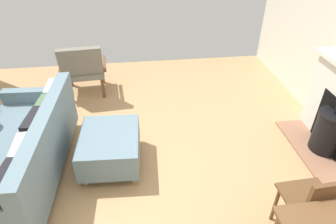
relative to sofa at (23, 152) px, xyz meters
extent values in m
cube|color=tan|center=(-0.96, -0.07, -0.35)|extent=(5.43, 5.40, 0.01)
cube|color=#93664C|center=(-3.21, 0.00, -0.34)|extent=(0.36, 1.16, 0.03)
cube|color=black|center=(-3.41, 0.00, 0.00)|extent=(0.06, 0.64, 0.65)
cylinder|color=black|center=(-3.37, 0.00, -0.08)|extent=(0.35, 0.35, 0.48)
cylinder|color=#B2B2B7|center=(0.37, -0.80, -0.30)|extent=(0.04, 0.04, 0.10)
cylinder|color=#B2B2B7|center=(-0.31, -0.77, -0.30)|extent=(0.04, 0.04, 0.10)
cube|color=slate|center=(0.07, -0.01, -0.09)|extent=(0.94, 1.86, 0.33)
cube|color=slate|center=(-0.29, 0.01, 0.26)|extent=(0.23, 1.83, 0.35)
cube|color=slate|center=(0.03, -0.86, 0.16)|extent=(0.81, 0.16, 0.16)
cube|color=beige|center=(-0.23, -0.66, 0.23)|extent=(0.12, 0.34, 0.34)
cube|color=#4C6B47|center=(-0.21, -0.30, 0.23)|extent=(0.15, 0.35, 0.34)
cube|color=black|center=(-0.19, -0.01, 0.24)|extent=(0.16, 0.38, 0.37)
cube|color=#99999E|center=(-0.17, 0.38, 0.24)|extent=(0.13, 0.35, 0.35)
cube|color=black|center=(-0.16, 0.72, 0.24)|extent=(0.16, 0.37, 0.36)
cylinder|color=#B2B2B7|center=(-0.63, -0.41, -0.31)|extent=(0.03, 0.03, 0.09)
cylinder|color=#B2B2B7|center=(-0.60, 0.18, -0.31)|extent=(0.03, 0.03, 0.09)
cylinder|color=#B2B2B7|center=(-1.13, -0.38, -0.31)|extent=(0.03, 0.03, 0.09)
cylinder|color=#B2B2B7|center=(-1.10, 0.21, -0.31)|extent=(0.03, 0.03, 0.09)
cube|color=slate|center=(-0.86, -0.10, -0.10)|extent=(0.67, 0.78, 0.31)
cube|color=brown|center=(-0.65, -2.03, -0.18)|extent=(0.05, 0.05, 0.35)
cube|color=brown|center=(-0.15, -1.99, -0.18)|extent=(0.05, 0.05, 0.35)
cube|color=brown|center=(-0.69, -1.56, -0.18)|extent=(0.05, 0.05, 0.35)
cube|color=brown|center=(-0.18, -1.52, -0.18)|extent=(0.05, 0.05, 0.35)
cube|color=slate|center=(-0.42, -1.78, 0.02)|extent=(0.64, 0.60, 0.08)
cube|color=slate|center=(-0.44, -1.53, 0.27)|extent=(0.61, 0.20, 0.44)
cube|color=brown|center=(-0.74, -1.80, 0.11)|extent=(0.08, 0.53, 0.04)
cube|color=brown|center=(-0.10, -1.75, 0.11)|extent=(0.08, 0.53, 0.04)
cylinder|color=brown|center=(-2.68, 0.82, -0.13)|extent=(0.03, 0.03, 0.44)
cylinder|color=brown|center=(-2.36, 0.83, -0.13)|extent=(0.03, 0.03, 0.44)
cube|color=brown|center=(-2.52, 0.98, 0.09)|extent=(0.42, 0.42, 0.02)
cube|color=brown|center=(-2.53, 1.15, 0.29)|extent=(0.36, 0.05, 0.37)
camera|label=1|loc=(-1.19, 2.38, 2.03)|focal=31.25mm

